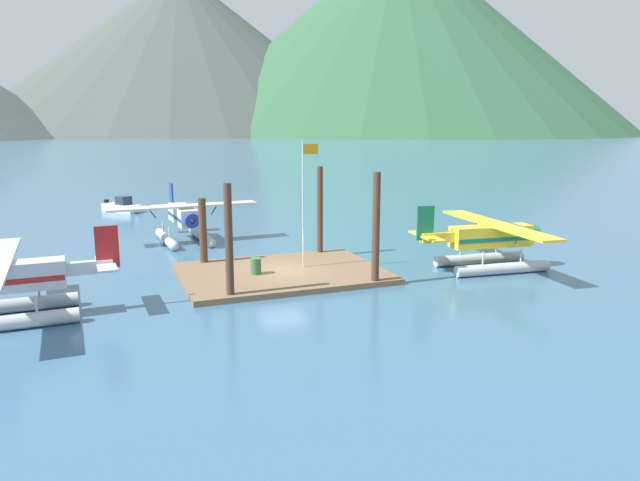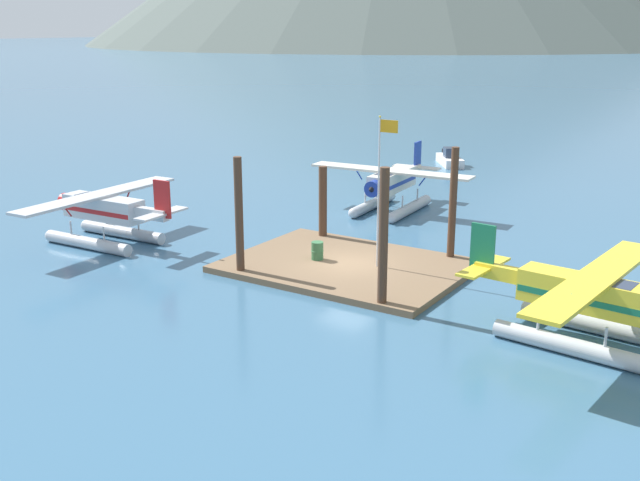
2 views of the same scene
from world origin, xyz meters
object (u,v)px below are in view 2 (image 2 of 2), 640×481
at_px(fuel_drum, 317,251).
at_px(seaplane_yellow_stbd_aft, 586,303).
at_px(flagpole, 381,176).
at_px(boat_white_open_north, 450,159).
at_px(seaplane_silver_port_aft, 104,214).
at_px(seaplane_cream_bow_left, 392,187).

bearing_deg(fuel_drum, seaplane_yellow_stbd_aft, -11.06).
bearing_deg(flagpole, boat_white_open_north, 106.84).
xyz_separation_m(seaplane_silver_port_aft, seaplane_cream_bow_left, (9.52, 14.65, 0.00)).
height_order(seaplane_cream_bow_left, boat_white_open_north, seaplane_cream_bow_left).
height_order(fuel_drum, boat_white_open_north, boat_white_open_north).
xyz_separation_m(seaplane_yellow_stbd_aft, seaplane_silver_port_aft, (-24.90, -0.29, 0.00)).
bearing_deg(boat_white_open_north, seaplane_cream_bow_left, -78.83).
xyz_separation_m(flagpole, seaplane_silver_port_aft, (-14.69, -3.51, -3.04)).
height_order(seaplane_yellow_stbd_aft, boat_white_open_north, seaplane_yellow_stbd_aft).
relative_size(flagpole, seaplane_cream_bow_left, 0.67).
distance_m(flagpole, seaplane_cream_bow_left, 12.66).
xyz_separation_m(fuel_drum, boat_white_open_north, (-5.51, 28.88, -0.25)).
distance_m(seaplane_silver_port_aft, seaplane_cream_bow_left, 17.47).
relative_size(seaplane_silver_port_aft, boat_white_open_north, 2.44).
bearing_deg(fuel_drum, seaplane_silver_port_aft, -166.13).
relative_size(seaplane_yellow_stbd_aft, boat_white_open_north, 2.45).
xyz_separation_m(seaplane_yellow_stbd_aft, seaplane_cream_bow_left, (-15.38, 14.37, 0.00)).
relative_size(fuel_drum, seaplane_yellow_stbd_aft, 0.08).
distance_m(seaplane_yellow_stbd_aft, seaplane_cream_bow_left, 21.05).
height_order(seaplane_yellow_stbd_aft, seaplane_cream_bow_left, same).
height_order(fuel_drum, seaplane_cream_bow_left, seaplane_cream_bow_left).
bearing_deg(seaplane_cream_bow_left, seaplane_silver_port_aft, -123.00).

